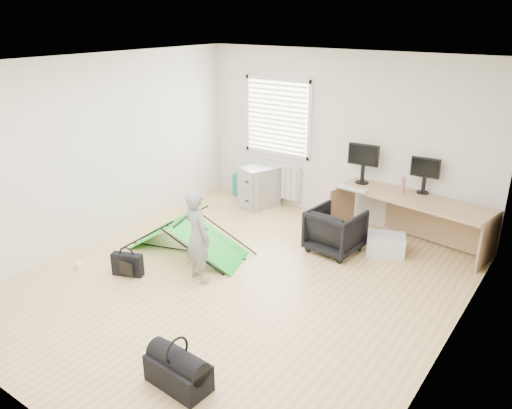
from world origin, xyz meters
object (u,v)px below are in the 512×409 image
Objects in this scene: filing_cabinet at (259,187)px; duffel_bag at (178,373)px; thermos at (403,185)px; office_chair at (335,230)px; laptop_bag at (128,265)px; person at (197,236)px; kite at (187,234)px; monitor_left at (363,169)px; monitor_right at (424,180)px; desk at (410,222)px; storage_crate at (386,244)px.

filing_cabinet reaches higher than duffel_bag.
office_chair is at bearing -125.17° from thermos.
filing_cabinet is 1.76× the size of laptop_bag.
thermos is 0.36× the size of office_chair.
office_chair is at bearing -104.01° from person.
thermos is at bearing -119.84° from office_chair.
person is 0.89m from kite.
thermos is 4.00m from laptop_bag.
duffel_bag is at bearing -92.29° from monitor_left.
laptop_bag is at bearing -135.03° from monitor_right.
desk reaches higher than laptop_bag.
desk reaches higher than duffel_bag.
thermos is (2.53, 0.02, 0.52)m from filing_cabinet.
thermos is at bearing -105.57° from person.
person reaches higher than monitor_right.
office_chair is at bearing 95.60° from duffel_bag.
person is at bearing -114.27° from monitor_left.
person is (-1.82, -2.55, 0.23)m from desk.
thermos is 0.21× the size of person.
thermos is 0.49× the size of storage_crate.
filing_cabinet is 1.73× the size of monitor_right.
duffel_bag is (0.12, -3.33, -0.18)m from office_chair.
thermos is at bearing 28.63° from laptop_bag.
storage_crate is at bearing -87.16° from thermos.
filing_cabinet is 2.82× the size of thermos.
duffel_bag is at bearing 97.37° from office_chair.
kite is (-1.62, -2.23, -0.70)m from monitor_left.
desk is 4.61× the size of monitor_left.
person is 2.01m from duffel_bag.
monitor_right reaches higher than laptop_bag.
kite is at bearing -130.90° from monitor_left.
monitor_right is 1.02× the size of laptop_bag.
desk is at bearing -16.62° from monitor_left.
monitor_left reaches higher than thermos.
office_chair is 0.74m from storage_crate.
office_chair is (-0.79, -0.80, -0.06)m from desk.
person is at bearing 6.29° from laptop_bag.
filing_cabinet is 2.11m from kite.
filing_cabinet is 1.50× the size of monitor_left.
monitor_left is 2.85m from kite.
duffel_bag is (1.98, -1.12, -0.02)m from laptop_bag.
filing_cabinet is 2.75m from person.
desk is 5.33× the size of monitor_right.
office_chair is 1.35× the size of storage_crate.
monitor_left is at bearing 96.07° from duffel_bag.
person reaches higher than office_chair.
monitor_right reaches higher than filing_cabinet.
duffel_bag is (0.19, -4.31, -0.84)m from monitor_left.
monitor_left is 1.88× the size of thermos.
monitor_left is at bearing 177.07° from desk.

